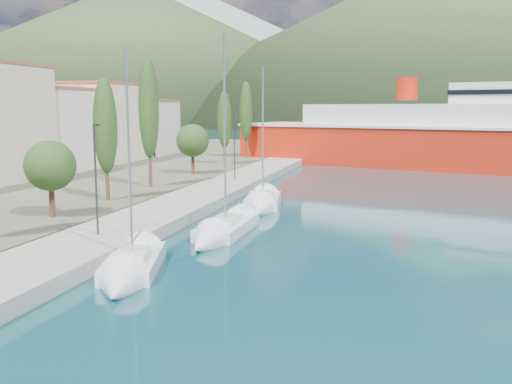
# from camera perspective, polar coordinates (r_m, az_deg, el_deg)

# --- Properties ---
(ground) EXTENTS (1400.00, 1400.00, 0.00)m
(ground) POSITION_cam_1_polar(r_m,az_deg,el_deg) (134.05, 11.72, 4.92)
(ground) COLOR #104049
(quay) EXTENTS (5.00, 88.00, 0.80)m
(quay) POSITION_cam_1_polar(r_m,az_deg,el_deg) (43.47, -7.44, -1.37)
(quay) COLOR gray
(quay) RESTS_ON ground
(town_buildings) EXTENTS (9.20, 69.20, 11.30)m
(town_buildings) POSITION_cam_1_polar(r_m,az_deg,el_deg) (64.06, -23.16, 5.80)
(town_buildings) COLOR beige
(town_buildings) RESTS_ON land_strip
(tree_row) EXTENTS (3.50, 65.38, 11.50)m
(tree_row) POSITION_cam_1_polar(r_m,az_deg,el_deg) (50.75, -11.10, 6.20)
(tree_row) COLOR #47301E
(tree_row) RESTS_ON land_strip
(lamp_posts) EXTENTS (0.15, 50.09, 6.06)m
(lamp_posts) POSITION_cam_1_polar(r_m,az_deg,el_deg) (32.88, -15.03, 1.76)
(lamp_posts) COLOR #2D2D33
(lamp_posts) RESTS_ON quay
(sailboat_near) EXTENTS (4.51, 8.23, 11.33)m
(sailboat_near) POSITION_cam_1_polar(r_m,az_deg,el_deg) (26.42, -12.84, -8.11)
(sailboat_near) COLOR silver
(sailboat_near) RESTS_ON ground
(sailboat_mid) EXTENTS (2.39, 9.07, 13.05)m
(sailboat_mid) POSITION_cam_1_polar(r_m,az_deg,el_deg) (33.67, -4.00, -4.33)
(sailboat_mid) COLOR silver
(sailboat_mid) RESTS_ON ground
(sailboat_far) EXTENTS (3.87, 8.38, 11.85)m
(sailboat_far) POSITION_cam_1_polar(r_m,az_deg,el_deg) (43.55, 0.49, -1.37)
(sailboat_far) COLOR silver
(sailboat_far) RESTS_ON ground
(ferry) EXTENTS (63.52, 29.78, 12.37)m
(ferry) POSITION_cam_1_polar(r_m,az_deg,el_deg) (77.96, 20.96, 4.94)
(ferry) COLOR red
(ferry) RESTS_ON ground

